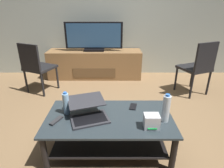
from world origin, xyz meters
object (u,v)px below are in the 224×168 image
(media_cabinet, at_px, (95,64))
(side_chair, at_px, (36,66))
(dining_chair, at_px, (198,66))
(laptop, at_px, (88,111))
(router_box, at_px, (151,121))
(coffee_table, at_px, (109,127))
(cell_phone, at_px, (133,107))
(television, at_px, (93,37))
(water_bottle_near, at_px, (66,104))
(water_bottle_far, at_px, (166,108))
(tv_remote, at_px, (56,121))

(media_cabinet, xyz_separation_m, side_chair, (-0.94, -0.77, 0.21))
(dining_chair, height_order, laptop, dining_chair)
(router_box, bearing_deg, dining_chair, 55.14)
(coffee_table, relative_size, cell_phone, 9.27)
(router_box, bearing_deg, cell_phone, 109.01)
(router_box, xyz_separation_m, cell_phone, (-0.13, 0.38, -0.06))
(television, bearing_deg, coffee_table, -81.34)
(media_cabinet, distance_m, side_chair, 1.23)
(water_bottle_near, relative_size, water_bottle_far, 0.85)
(laptop, distance_m, water_bottle_near, 0.25)
(coffee_table, distance_m, television, 2.29)
(laptop, height_order, water_bottle_far, water_bottle_far)
(cell_phone, bearing_deg, tv_remote, -146.61)
(water_bottle_near, xyz_separation_m, water_bottle_far, (1.00, -0.14, 0.02))
(water_bottle_near, height_order, cell_phone, water_bottle_near)
(coffee_table, bearing_deg, media_cabinet, 98.58)
(media_cabinet, height_order, side_chair, side_chair)
(side_chair, height_order, laptop, side_chair)
(router_box, bearing_deg, media_cabinet, 106.97)
(side_chair, distance_m, tv_remote, 1.71)
(coffee_table, bearing_deg, tv_remote, -170.49)
(dining_chair, distance_m, water_bottle_far, 1.71)
(laptop, bearing_deg, water_bottle_far, -5.30)
(coffee_table, distance_m, media_cabinet, 2.24)
(coffee_table, relative_size, tv_remote, 8.11)
(television, bearing_deg, router_box, -72.89)
(laptop, height_order, router_box, laptop)
(dining_chair, relative_size, water_bottle_far, 3.17)
(router_box, bearing_deg, side_chair, 135.66)
(water_bottle_far, bearing_deg, media_cabinet, 111.17)
(router_box, relative_size, water_bottle_far, 0.48)
(media_cabinet, bearing_deg, router_box, -73.03)
(laptop, xyz_separation_m, router_box, (0.61, -0.18, 0.00))
(side_chair, bearing_deg, cell_phone, -39.18)
(media_cabinet, bearing_deg, laptop, -86.86)
(media_cabinet, height_order, dining_chair, dining_chair)
(dining_chair, relative_size, cell_phone, 6.67)
(laptop, xyz_separation_m, water_bottle_near, (-0.24, 0.07, 0.05))
(cell_phone, bearing_deg, dining_chair, 57.85)
(dining_chair, xyz_separation_m, tv_remote, (-2.00, -1.45, -0.10))
(television, distance_m, cell_phone, 2.13)
(coffee_table, height_order, television, television)
(cell_phone, bearing_deg, media_cabinet, 120.28)
(side_chair, distance_m, water_bottle_far, 2.38)
(dining_chair, height_order, water_bottle_near, dining_chair)
(router_box, xyz_separation_m, water_bottle_far, (0.16, 0.11, 0.07))
(side_chair, distance_m, water_bottle_near, 1.61)
(dining_chair, xyz_separation_m, cell_phone, (-1.21, -1.17, -0.10))
(television, relative_size, dining_chair, 1.23)
(media_cabinet, xyz_separation_m, television, (-0.00, -0.02, 0.56))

